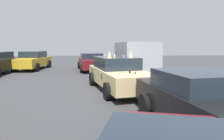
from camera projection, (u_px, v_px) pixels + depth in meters
The scene contains 6 objects.
ground_plane at pixel (119, 90), 9.11m from camera, with size 60.00×60.00×0.00m, color #38383A.
art_car_decorated at pixel (118, 73), 9.13m from camera, with size 4.92×2.87×1.75m.
parked_van_behind_left at pixel (135, 57), 13.75m from camera, with size 4.99×2.65×2.16m.
parked_sedan_row_back_far at pixel (91, 62), 16.25m from camera, with size 4.68×2.57×1.35m.
parked_sedan_near_right at pixel (33, 60), 16.86m from camera, with size 4.58×2.16×1.47m.
parked_sedan_row_back_center at pixel (205, 102), 4.71m from camera, with size 4.78×2.64×1.35m.
Camera 1 is at (-8.92, 0.60, 1.98)m, focal length 33.15 mm.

